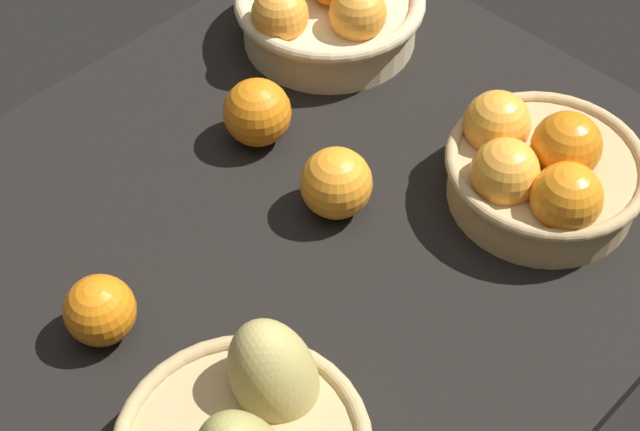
{
  "coord_description": "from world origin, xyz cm",
  "views": [
    {
      "loc": [
        -46.44,
        -48.5,
        80.94
      ],
      "look_at": [
        -0.71,
        -3.55,
        7.0
      ],
      "focal_mm": 54.89,
      "sensor_mm": 36.0,
      "label": 1
    }
  ],
  "objects": [
    {
      "name": "market_tray",
      "position": [
        0.0,
        0.0,
        1.5
      ],
      "size": [
        84.0,
        72.0,
        3.0
      ],
      "primitive_type": "cube",
      "color": "black",
      "rests_on": "ground"
    },
    {
      "name": "loose_orange_back_gap",
      "position": [
        -23.08,
        3.23,
        6.43
      ],
      "size": [
        6.85,
        6.85,
        6.85
      ],
      "primitive_type": "sphere",
      "color": "orange",
      "rests_on": "market_tray"
    },
    {
      "name": "loose_orange_side_gap",
      "position": [
        5.28,
        12.09,
        6.83
      ],
      "size": [
        7.66,
        7.66,
        7.66
      ],
      "primitive_type": "sphere",
      "color": "orange",
      "rests_on": "market_tray"
    },
    {
      "name": "basket_far_right",
      "position": [
        23.48,
        18.98,
        7.82
      ],
      "size": [
        23.32,
        23.32,
        12.1
      ],
      "color": "#D3BC8C",
      "rests_on": "market_tray"
    },
    {
      "name": "basket_near_right",
      "position": [
        19.36,
        -15.85,
        7.59
      ],
      "size": [
        21.26,
        21.26,
        11.61
      ],
      "color": "tan",
      "rests_on": "market_tray"
    },
    {
      "name": "loose_orange_front_gap",
      "position": [
        3.74,
        -1.52,
        6.81
      ],
      "size": [
        7.62,
        7.62,
        7.62
      ],
      "primitive_type": "sphere",
      "color": "orange",
      "rests_on": "market_tray"
    }
  ]
}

